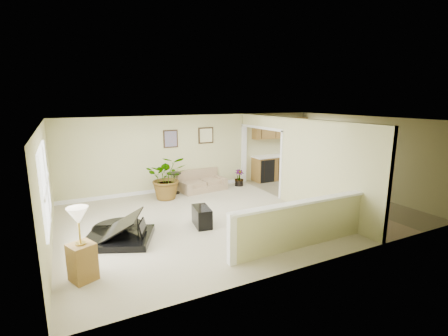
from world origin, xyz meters
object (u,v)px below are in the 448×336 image
loveseat (201,180)px  lamp_stand (81,250)px  small_plant (239,179)px  accent_table (174,180)px  palm_plant (167,178)px  piano (115,216)px  piano_bench (202,217)px

loveseat → lamp_stand: lamp_stand is taller
small_plant → loveseat: bearing=174.3°
accent_table → palm_plant: (-0.36, -0.46, 0.23)m
piano → piano_bench: 2.01m
accent_table → lamp_stand: lamp_stand is taller
piano_bench → lamp_stand: (-2.74, -1.32, 0.32)m
piano_bench → small_plant: (2.63, 2.84, 0.02)m
piano_bench → palm_plant: (-0.08, 2.51, 0.43)m
accent_table → palm_plant: palm_plant is taller
piano → lamp_stand: 1.63m
piano_bench → loveseat: (1.24, 2.98, 0.10)m
small_plant → lamp_stand: 6.80m
loveseat → small_plant: (1.39, -0.14, -0.09)m
loveseat → piano_bench: bearing=-119.3°
loveseat → accent_table: bearing=173.9°
piano_bench → lamp_stand: size_ratio=0.54×
palm_plant → small_plant: palm_plant is taller
accent_table → palm_plant: size_ratio=0.46×
piano → small_plant: (4.61, 2.71, -0.29)m
loveseat → palm_plant: size_ratio=1.11×
palm_plant → small_plant: (2.71, 0.33, -0.42)m
small_plant → lamp_stand: size_ratio=0.45×
piano → palm_plant: (1.91, 2.38, 0.12)m
piano_bench → accent_table: bearing=84.6°
piano → palm_plant: bearing=74.5°
piano_bench → palm_plant: 2.55m
piano → loveseat: piano is taller
piano → small_plant: piano is taller
piano → piano_bench: piano is taller
small_plant → lamp_stand: (-5.37, -4.16, 0.30)m
small_plant → palm_plant: bearing=-173.0°
piano → accent_table: (2.27, 2.84, -0.10)m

